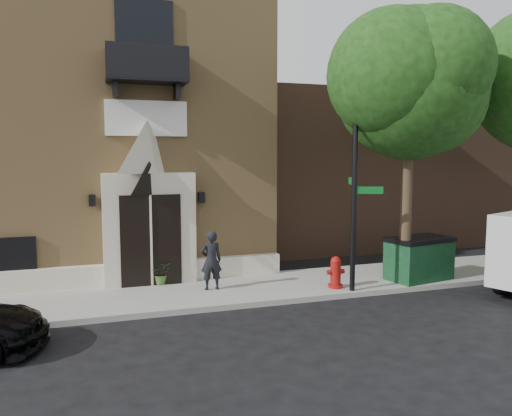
{
  "coord_description": "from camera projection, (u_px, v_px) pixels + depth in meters",
  "views": [
    {
      "loc": [
        -2.53,
        -11.7,
        3.86
      ],
      "look_at": [
        1.98,
        2.0,
        2.32
      ],
      "focal_mm": 35.0,
      "sensor_mm": 36.0,
      "label": 1
    }
  ],
  "objects": [
    {
      "name": "dumpster",
      "position": [
        419.0,
        258.0,
        14.91
      ],
      "size": [
        2.12,
        1.46,
        1.27
      ],
      "rotation": [
        0.0,
        0.0,
        0.2
      ],
      "color": "#0E341B",
      "rests_on": "sidewalk"
    },
    {
      "name": "fire_hydrant",
      "position": [
        336.0,
        272.0,
        13.96
      ],
      "size": [
        0.51,
        0.41,
        0.89
      ],
      "color": "maroon",
      "rests_on": "sidewalk"
    },
    {
      "name": "street_sign",
      "position": [
        355.0,
        193.0,
        13.45
      ],
      "size": [
        0.82,
        1.02,
        5.35
      ],
      "rotation": [
        0.0,
        0.0,
        -0.33
      ],
      "color": "black",
      "rests_on": "sidewalk"
    },
    {
      "name": "church",
      "position": [
        78.0,
        134.0,
        18.34
      ],
      "size": [
        12.2,
        11.01,
        9.3
      ],
      "color": "tan",
      "rests_on": "ground"
    },
    {
      "name": "ground",
      "position": [
        205.0,
        313.0,
        12.25
      ],
      "size": [
        120.0,
        120.0,
        0.0
      ],
      "primitive_type": "plane",
      "color": "black",
      "rests_on": "ground"
    },
    {
      "name": "neighbour_building",
      "position": [
        407.0,
        169.0,
        24.14
      ],
      "size": [
        18.0,
        8.0,
        6.4
      ],
      "primitive_type": "cube",
      "color": "brown",
      "rests_on": "ground"
    },
    {
      "name": "planter",
      "position": [
        161.0,
        273.0,
        14.34
      ],
      "size": [
        0.61,
        0.53,
        0.64
      ],
      "primitive_type": "imported",
      "rotation": [
        0.0,
        0.0,
        0.06
      ],
      "color": "#3F6C2C",
      "rests_on": "sidewalk"
    },
    {
      "name": "sidewalk",
      "position": [
        228.0,
        291.0,
        13.97
      ],
      "size": [
        42.0,
        3.0,
        0.15
      ],
      "primitive_type": "cube",
      "color": "gray",
      "rests_on": "ground"
    },
    {
      "name": "pedestrian_near",
      "position": [
        211.0,
        260.0,
        13.74
      ],
      "size": [
        0.6,
        0.4,
        1.64
      ],
      "primitive_type": "imported",
      "rotation": [
        0.0,
        0.0,
        3.15
      ],
      "color": "black",
      "rests_on": "sidewalk"
    },
    {
      "name": "street_tree_left",
      "position": [
        413.0,
        82.0,
        13.82
      ],
      "size": [
        4.97,
        4.38,
        7.77
      ],
      "color": "#38281C",
      "rests_on": "sidewalk"
    }
  ]
}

